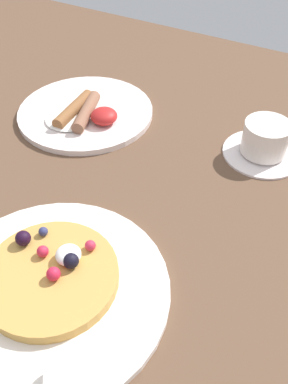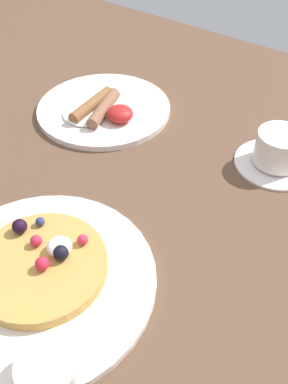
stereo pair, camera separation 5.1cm
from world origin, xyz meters
name	(u,v)px [view 2 (the right image)]	position (x,y,z in m)	size (l,w,h in m)	color
ground_plane	(138,209)	(0.00, 0.00, -0.01)	(2.01, 1.14, 0.03)	brown
pancake_plate	(40,280)	(-0.01, -0.18, 0.01)	(0.28, 0.28, 0.01)	white
pancake_with_berries	(42,264)	(-0.02, -0.17, 0.02)	(0.16, 0.16, 0.03)	#C69445
syrup_ramekin	(47,371)	(0.08, -0.25, 0.02)	(0.06, 0.06, 0.03)	white
breakfast_plate	(104,109)	(-0.19, 0.15, 0.01)	(0.24, 0.24, 0.01)	white
fried_breakfast	(101,110)	(-0.18, 0.12, 0.02)	(0.12, 0.12, 0.03)	brown
coffee_saucer	(275,163)	(0.12, 0.19, 0.00)	(0.13, 0.13, 0.01)	white
coffee_cup	(280,147)	(0.12, 0.19, 0.03)	(0.08, 0.09, 0.05)	white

